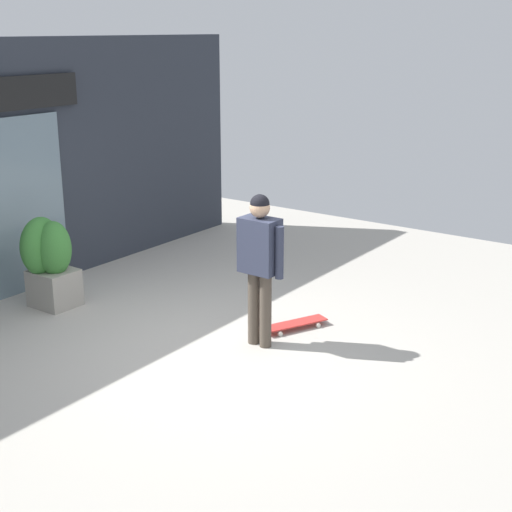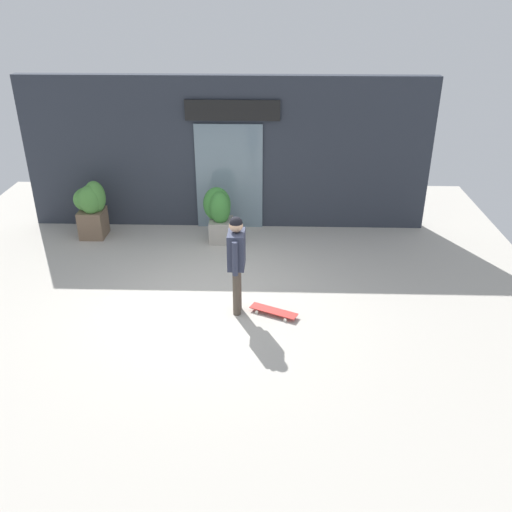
{
  "view_description": "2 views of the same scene",
  "coord_description": "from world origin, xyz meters",
  "views": [
    {
      "loc": [
        -5.71,
        -4.74,
        3.35
      ],
      "look_at": [
        0.74,
        -0.14,
        0.9
      ],
      "focal_mm": 51.94,
      "sensor_mm": 36.0,
      "label": 1
    },
    {
      "loc": [
        0.98,
        -8.09,
        4.88
      ],
      "look_at": [
        0.74,
        -0.14,
        0.9
      ],
      "focal_mm": 38.31,
      "sensor_mm": 36.0,
      "label": 2
    }
  ],
  "objects": [
    {
      "name": "skateboarder",
      "position": [
        0.44,
        -0.41,
        1.04
      ],
      "size": [
        0.27,
        0.6,
        1.69
      ],
      "rotation": [
        0.0,
        0.0,
        -0.02
      ],
      "color": "#4C4238",
      "rests_on": "ground_plane"
    },
    {
      "name": "ground_plane",
      "position": [
        0.0,
        0.0,
        0.0
      ],
      "size": [
        12.0,
        12.0,
        0.0
      ],
      "primitive_type": "plane",
      "color": "#B2ADA3"
    },
    {
      "name": "skateboard",
      "position": [
        1.04,
        -0.48,
        0.06
      ],
      "size": [
        0.81,
        0.52,
        0.08
      ],
      "rotation": [
        0.0,
        0.0,
        -0.44
      ],
      "color": "red",
      "rests_on": "ground_plane"
    },
    {
      "name": "planter_box_right",
      "position": [
        -0.11,
        2.39,
        0.61
      ],
      "size": [
        0.61,
        0.54,
        1.15
      ],
      "color": "gray",
      "rests_on": "ground_plane"
    },
    {
      "name": "building_facade",
      "position": [
        0.0,
        3.27,
        1.61
      ],
      "size": [
        8.63,
        0.31,
        3.24
      ],
      "color": "#2D333D",
      "rests_on": "ground_plane"
    }
  ]
}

